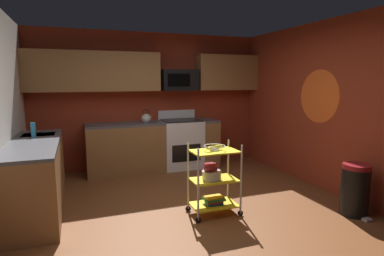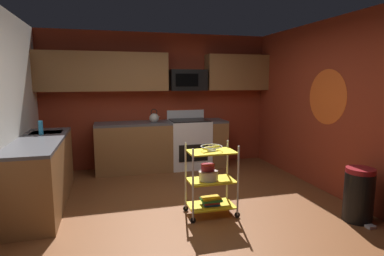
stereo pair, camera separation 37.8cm
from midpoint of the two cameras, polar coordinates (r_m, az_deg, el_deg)
name	(u,v)px [view 2 (the right image)]	position (r m, az deg, el deg)	size (l,w,h in m)	color
floor	(191,213)	(4.27, 2.40, -15.16)	(4.40, 4.80, 0.04)	brown
wall_back	(159,100)	(6.27, -4.27, 4.98)	(4.52, 0.06, 2.60)	maroon
wall_right	(341,108)	(5.06, 27.36, 3.14)	(0.06, 4.80, 2.60)	maroon
wall_flower_decal	(327,97)	(5.24, 25.14, 5.10)	(0.83, 0.83, 0.00)	#E5591E
counter_run	(117,155)	(5.36, -11.46, -4.86)	(3.44, 2.67, 0.92)	brown
oven_range	(189,143)	(6.19, 1.22, -2.73)	(0.76, 0.65, 1.10)	white
upper_cabinets	(154,72)	(6.05, -5.09, 10.05)	(4.40, 0.33, 0.70)	brown
microwave	(188,80)	(6.17, 0.97, 8.66)	(0.70, 0.39, 0.40)	black
rolling_cart	(211,180)	(4.04, 6.20, -9.40)	(0.64, 0.39, 0.91)	silver
fruit_bowl	(211,147)	(3.93, 6.30, -3.53)	(0.27, 0.27, 0.07)	silver
mixing_bowl_large	(209,175)	(4.01, 5.74, -8.56)	(0.25, 0.25, 0.11)	silver
mixing_bowl_small	(208,167)	(4.01, 5.60, -7.06)	(0.18, 0.18, 0.08)	maroon
book_stack	(211,201)	(4.13, 6.14, -12.97)	(0.26, 0.19, 0.10)	#1E4C8C
kettle	(154,118)	(5.95, -5.06, 1.83)	(0.21, 0.18, 0.26)	beige
dish_soap_bottle	(41,128)	(4.97, -23.75, 0.04)	(0.06, 0.06, 0.20)	#2D8CBF
trash_can	(359,195)	(4.48, 30.13, -10.43)	(0.34, 0.42, 0.66)	black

